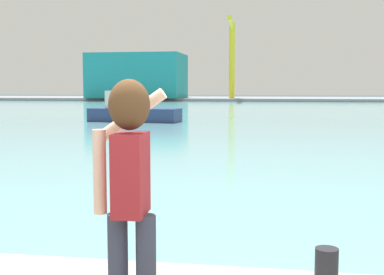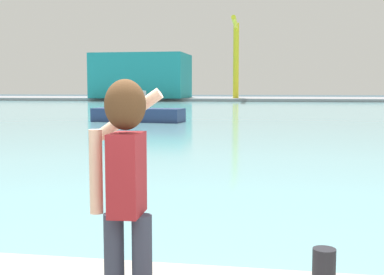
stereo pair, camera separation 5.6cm
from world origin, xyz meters
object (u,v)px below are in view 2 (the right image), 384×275
Objects in this scene: boat_moored at (135,111)px; warehouse_left at (142,76)px; person_photographer at (126,179)px; port_crane at (236,49)px; harbor_bollard at (324,273)px.

warehouse_left reaches higher than boat_moored.
port_crane is at bearing 2.04° from person_photographer.
harbor_bollard is 88.94m from warehouse_left.
port_crane is (-8.06, 83.21, 8.03)m from harbor_bollard.
warehouse_left is (-23.70, 86.04, 2.69)m from person_photographer.
person_photographer is at bearing -150.45° from harbor_bollard.
warehouse_left is at bearing 12.89° from person_photographer.
boat_moored is at bearing -74.98° from warehouse_left.
warehouse_left is 17.72m from port_crane.
person_photographer is 1.82m from harbor_bollard.
port_crane reaches higher than harbor_bollard.
harbor_bollard is at bearing -62.96° from person_photographer.
boat_moored reaches higher than harbor_bollard.
harbor_bollard is 0.06× the size of boat_moored.
warehouse_left is (-25.09, 85.25, 3.55)m from harbor_bollard.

